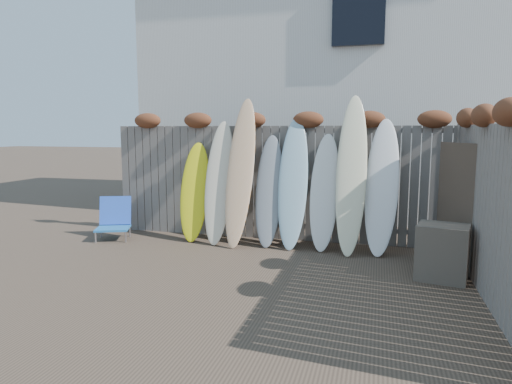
% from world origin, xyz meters
% --- Properties ---
extents(ground, '(80.00, 80.00, 0.00)m').
position_xyz_m(ground, '(0.00, 0.00, 0.00)').
color(ground, '#493A2D').
extents(back_fence, '(6.05, 0.28, 2.24)m').
position_xyz_m(back_fence, '(0.06, 2.39, 1.18)').
color(back_fence, slate).
rests_on(back_fence, ground).
extents(right_fence, '(0.28, 4.40, 2.24)m').
position_xyz_m(right_fence, '(2.99, 0.25, 1.14)').
color(right_fence, slate).
rests_on(right_fence, ground).
extents(house, '(8.50, 5.50, 6.33)m').
position_xyz_m(house, '(0.50, 6.50, 3.20)').
color(house, silver).
rests_on(house, ground).
extents(beach_chair, '(0.72, 0.75, 0.74)m').
position_xyz_m(beach_chair, '(-2.76, 1.69, 0.34)').
color(beach_chair, '#2267AB').
rests_on(beach_chair, ground).
extents(wooden_crate, '(0.72, 0.64, 0.72)m').
position_xyz_m(wooden_crate, '(2.61, 0.79, 0.36)').
color(wooden_crate, brown).
rests_on(wooden_crate, ground).
extents(lattice_panel, '(0.45, 1.11, 1.75)m').
position_xyz_m(lattice_panel, '(2.88, 1.35, 0.88)').
color(lattice_panel, '#32251E').
rests_on(lattice_panel, ground).
extents(surfboard_0, '(0.55, 0.65, 1.72)m').
position_xyz_m(surfboard_0, '(-1.33, 2.00, 0.86)').
color(surfboard_0, yellow).
rests_on(surfboard_0, ground).
extents(surfboard_1, '(0.51, 0.75, 2.09)m').
position_xyz_m(surfboard_1, '(-0.86, 1.95, 1.05)').
color(surfboard_1, beige).
rests_on(surfboard_1, ground).
extents(surfboard_2, '(0.50, 0.88, 2.48)m').
position_xyz_m(surfboard_2, '(-0.46, 1.91, 1.24)').
color(surfboard_2, '#FFBB97').
rests_on(surfboard_2, ground).
extents(surfboard_3, '(0.48, 0.68, 1.85)m').
position_xyz_m(surfboard_3, '(0.02, 1.98, 0.93)').
color(surfboard_3, gray).
rests_on(surfboard_3, ground).
extents(surfboard_4, '(0.50, 0.77, 2.14)m').
position_xyz_m(surfboard_4, '(0.42, 1.97, 1.07)').
color(surfboard_4, '#94BCCF').
rests_on(surfboard_4, ground).
extents(surfboard_5, '(0.49, 0.69, 1.88)m').
position_xyz_m(surfboard_5, '(0.94, 1.97, 0.94)').
color(surfboard_5, white).
rests_on(surfboard_5, ground).
extents(surfboard_6, '(0.48, 0.88, 2.49)m').
position_xyz_m(surfboard_6, '(1.37, 1.89, 1.25)').
color(surfboard_6, '#F6EFC2').
rests_on(surfboard_6, ground).
extents(surfboard_7, '(0.58, 0.79, 2.12)m').
position_xyz_m(surfboard_7, '(1.83, 1.94, 1.06)').
color(surfboard_7, white).
rests_on(surfboard_7, ground).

